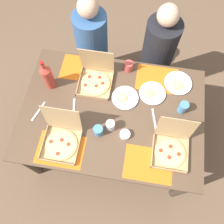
% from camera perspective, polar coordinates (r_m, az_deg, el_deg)
% --- Properties ---
extents(ground_plane, '(6.00, 6.00, 0.00)m').
position_cam_1_polar(ground_plane, '(2.60, 0.00, -6.44)').
color(ground_plane, brown).
extents(dining_table, '(1.50, 1.05, 0.73)m').
position_cam_1_polar(dining_table, '(2.01, 0.00, -1.10)').
color(dining_table, '#3F3328').
rests_on(dining_table, ground_plane).
extents(placemat_near_left, '(0.36, 0.26, 0.00)m').
position_cam_1_polar(placemat_near_left, '(1.86, -12.36, -8.93)').
color(placemat_near_left, orange).
rests_on(placemat_near_left, dining_table).
extents(placemat_near_right, '(0.36, 0.26, 0.00)m').
position_cam_1_polar(placemat_near_right, '(1.81, 8.80, -12.39)').
color(placemat_near_right, orange).
rests_on(placemat_near_right, dining_table).
extents(placemat_far_left, '(0.36, 0.26, 0.00)m').
position_cam_1_polar(placemat_far_left, '(2.15, -7.38, 10.46)').
color(placemat_far_left, orange).
rests_on(placemat_far_left, dining_table).
extents(placemat_far_right, '(0.36, 0.26, 0.00)m').
position_cam_1_polar(placemat_far_right, '(2.11, 10.86, 7.90)').
color(placemat_far_right, orange).
rests_on(placemat_far_right, dining_table).
extents(pizza_box_center, '(0.28, 0.31, 0.32)m').
position_cam_1_polar(pizza_box_center, '(1.83, -12.17, -6.41)').
color(pizza_box_center, tan).
rests_on(pizza_box_center, dining_table).
extents(pizza_box_corner_right, '(0.27, 0.29, 0.30)m').
position_cam_1_polar(pizza_box_corner_right, '(1.83, 14.11, -8.32)').
color(pizza_box_corner_right, tan).
rests_on(pizza_box_corner_right, dining_table).
extents(pizza_box_corner_left, '(0.28, 0.29, 0.32)m').
position_cam_1_polar(pizza_box_corner_left, '(2.02, -4.00, 8.12)').
color(pizza_box_corner_left, tan).
rests_on(pizza_box_corner_left, dining_table).
extents(plate_middle, '(0.24, 0.24, 0.03)m').
position_cam_1_polar(plate_middle, '(2.11, 15.69, 6.72)').
color(plate_middle, white).
rests_on(plate_middle, dining_table).
extents(plate_near_right, '(0.22, 0.22, 0.03)m').
position_cam_1_polar(plate_near_right, '(2.02, 9.66, 4.50)').
color(plate_near_right, white).
rests_on(plate_near_right, dining_table).
extents(plate_far_left, '(0.22, 0.22, 0.03)m').
position_cam_1_polar(plate_far_left, '(1.97, 3.10, 3.44)').
color(plate_far_left, white).
rests_on(plate_far_left, dining_table).
extents(soda_bottle, '(0.09, 0.09, 0.32)m').
position_cam_1_polar(soda_bottle, '(2.00, -15.31, 8.35)').
color(soda_bottle, '#B2382D').
rests_on(soda_bottle, dining_table).
extents(cup_spare, '(0.07, 0.07, 0.09)m').
position_cam_1_polar(cup_spare, '(1.82, -3.35, -4.54)').
color(cup_spare, teal).
rests_on(cup_spare, dining_table).
extents(cup_clear_right, '(0.07, 0.07, 0.09)m').
position_cam_1_polar(cup_clear_right, '(1.83, -0.40, -3.29)').
color(cup_clear_right, silver).
rests_on(cup_clear_right, dining_table).
extents(cup_red, '(0.07, 0.07, 0.10)m').
position_cam_1_polar(cup_red, '(1.97, 16.82, 1.07)').
color(cup_red, teal).
rests_on(cup_red, dining_table).
extents(cup_clear_left, '(0.08, 0.08, 0.09)m').
position_cam_1_polar(cup_clear_left, '(2.09, 4.05, 11.02)').
color(cup_clear_left, '#BF4742').
rests_on(cup_clear_left, dining_table).
extents(condiment_bowl, '(0.08, 0.08, 0.04)m').
position_cam_1_polar(condiment_bowl, '(1.83, 3.16, -5.48)').
color(condiment_bowl, white).
rests_on(condiment_bowl, dining_table).
extents(knife_by_far_right, '(0.06, 0.21, 0.00)m').
position_cam_1_polar(knife_by_far_right, '(1.95, -9.23, 0.48)').
color(knife_by_far_right, '#B7B7BC').
rests_on(knife_by_far_right, dining_table).
extents(fork_by_near_left, '(0.06, 0.19, 0.00)m').
position_cam_1_polar(fork_by_near_left, '(1.92, 10.19, -1.73)').
color(fork_by_near_left, '#B7B7BC').
rests_on(fork_by_near_left, dining_table).
extents(fork_by_far_left, '(0.08, 0.19, 0.00)m').
position_cam_1_polar(fork_by_far_left, '(2.01, -17.38, 0.18)').
color(fork_by_far_left, '#B7B7BC').
rests_on(fork_by_far_left, dining_table).
extents(diner_left_seat, '(0.32, 0.32, 1.13)m').
position_cam_1_polar(diner_left_seat, '(2.56, -4.75, 15.20)').
color(diner_left_seat, '#33598C').
rests_on(diner_left_seat, ground_plane).
extents(diner_right_seat, '(0.32, 0.32, 1.14)m').
position_cam_1_polar(diner_right_seat, '(2.52, 10.82, 13.18)').
color(diner_right_seat, black).
rests_on(diner_right_seat, ground_plane).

